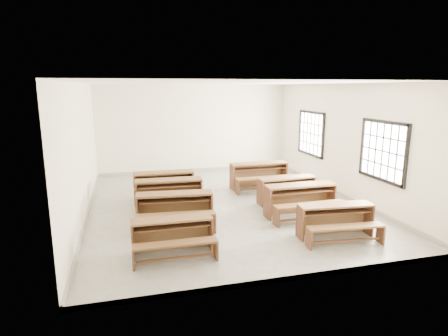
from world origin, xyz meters
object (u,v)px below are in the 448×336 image
object	(u,v)px
desk_set_0	(173,234)
desk_set_7	(259,174)
desk_set_3	(164,183)
desk_set_5	(301,198)
desk_set_2	(169,192)
desk_set_4	(336,218)
desk_set_1	(175,207)
desk_set_6	(287,188)

from	to	relation	value
desk_set_0	desk_set_7	world-z (taller)	desk_set_7
desk_set_3	desk_set_5	xyz separation A→B (m)	(3.07, -2.38, 0.02)
desk_set_0	desk_set_7	bearing A→B (deg)	51.89
desk_set_2	desk_set_4	bearing A→B (deg)	-39.35
desk_set_2	desk_set_7	world-z (taller)	desk_set_7
desk_set_0	desk_set_4	distance (m)	3.41
desk_set_1	desk_set_4	distance (m)	3.51
desk_set_0	desk_set_3	size ratio (longest dim) A/B	0.90
desk_set_5	desk_set_7	xyz separation A→B (m)	(-0.08, 2.71, 0.01)
desk_set_0	desk_set_7	size ratio (longest dim) A/B	0.86
desk_set_2	desk_set_1	bearing A→B (deg)	-88.62
desk_set_0	desk_set_4	bearing A→B (deg)	-0.89
desk_set_1	desk_set_7	distance (m)	3.96
desk_set_3	desk_set_6	distance (m)	3.45
desk_set_0	desk_set_5	distance (m)	3.55
desk_set_2	desk_set_3	xyz separation A→B (m)	(-0.03, 0.96, -0.01)
desk_set_5	desk_set_0	bearing A→B (deg)	-158.56
desk_set_0	desk_set_3	world-z (taller)	desk_set_3
desk_set_2	desk_set_5	xyz separation A→B (m)	(3.04, -1.42, 0.01)
desk_set_4	desk_set_7	bearing A→B (deg)	97.90
desk_set_1	desk_set_4	xyz separation A→B (m)	(3.17, -1.51, -0.04)
desk_set_3	desk_set_0	bearing A→B (deg)	-92.79
desk_set_2	desk_set_6	size ratio (longest dim) A/B	1.05
desk_set_3	desk_set_7	xyz separation A→B (m)	(2.99, 0.34, 0.03)
desk_set_3	desk_set_5	bearing A→B (deg)	-36.99
desk_set_7	desk_set_5	bearing A→B (deg)	-88.45
desk_set_1	desk_set_7	world-z (taller)	desk_set_7
desk_set_3	desk_set_6	world-z (taller)	desk_set_3
desk_set_1	desk_set_3	size ratio (longest dim) A/B	1.05
desk_set_0	desk_set_2	bearing A→B (deg)	85.00
desk_set_1	desk_set_6	bearing A→B (deg)	21.82
desk_set_7	desk_set_1	bearing A→B (deg)	-139.06
desk_set_2	desk_set_4	distance (m)	4.22
desk_set_7	desk_set_3	bearing A→B (deg)	-173.76
desk_set_3	desk_set_2	bearing A→B (deg)	-87.37
desk_set_1	desk_set_5	distance (m)	3.07
desk_set_2	desk_set_5	bearing A→B (deg)	-22.49
desk_set_2	desk_set_5	size ratio (longest dim) A/B	0.99
desk_set_4	desk_set_6	world-z (taller)	desk_set_6
desk_set_4	desk_set_5	size ratio (longest dim) A/B	0.93
desk_set_6	desk_set_2	bearing A→B (deg)	169.17
desk_set_4	desk_set_0	bearing A→B (deg)	-176.06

